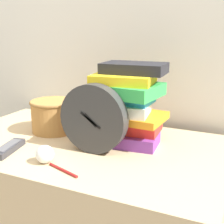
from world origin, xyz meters
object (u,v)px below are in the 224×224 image
object	(u,v)px
desk_clock	(93,119)
basket	(53,115)
book_stack	(129,104)
crumpled_paper_ball	(45,154)
tv_remote	(9,148)
pen	(63,170)

from	to	relation	value
desk_clock	basket	world-z (taller)	desk_clock
desk_clock	book_stack	bearing A→B (deg)	59.51
crumpled_paper_ball	book_stack	bearing A→B (deg)	57.62
book_stack	tv_remote	bearing A→B (deg)	-144.06
basket	desk_clock	bearing A→B (deg)	-26.64
book_stack	tv_remote	size ratio (longest dim) A/B	1.82
book_stack	pen	size ratio (longest dim) A/B	2.38
book_stack	crumpled_paper_ball	xyz separation A→B (m)	(-0.17, -0.26, -0.12)
book_stack	pen	xyz separation A→B (m)	(-0.08, -0.29, -0.14)
basket	tv_remote	size ratio (longest dim) A/B	1.15
desk_clock	crumpled_paper_ball	size ratio (longest dim) A/B	4.09
basket	crumpled_paper_ball	xyz separation A→B (m)	(0.15, -0.26, -0.04)
desk_clock	book_stack	distance (m)	0.15
pen	basket	bearing A→B (deg)	129.09
book_stack	tv_remote	xyz separation A→B (m)	(-0.33, -0.24, -0.13)
tv_remote	crumpled_paper_ball	distance (m)	0.17
book_stack	pen	distance (m)	0.33
tv_remote	pen	world-z (taller)	tv_remote
desk_clock	book_stack	xyz separation A→B (m)	(0.07, 0.12, 0.03)
crumpled_paper_ball	basket	bearing A→B (deg)	120.15
crumpled_paper_ball	pen	xyz separation A→B (m)	(0.08, -0.03, -0.02)
book_stack	basket	xyz separation A→B (m)	(-0.32, -0.00, -0.08)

